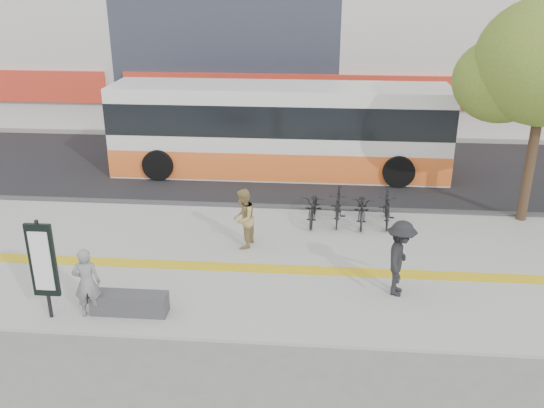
# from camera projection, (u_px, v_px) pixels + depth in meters

# --- Properties ---
(ground) EXTENTS (120.00, 120.00, 0.00)m
(ground) POSITION_uv_depth(u_px,v_px,m) (259.00, 292.00, 13.28)
(ground) COLOR slate
(ground) RESTS_ON ground
(sidewalk) EXTENTS (40.00, 7.00, 0.08)m
(sidewalk) POSITION_uv_depth(u_px,v_px,m) (265.00, 261.00, 14.65)
(sidewalk) COLOR gray
(sidewalk) RESTS_ON ground
(tactile_strip) EXTENTS (40.00, 0.45, 0.01)m
(tactile_strip) POSITION_uv_depth(u_px,v_px,m) (263.00, 268.00, 14.18)
(tactile_strip) COLOR gold
(tactile_strip) RESTS_ON sidewalk
(street) EXTENTS (40.00, 8.00, 0.06)m
(street) POSITION_uv_depth(u_px,v_px,m) (285.00, 168.00, 21.60)
(street) COLOR black
(street) RESTS_ON ground
(curb) EXTENTS (40.00, 0.25, 0.14)m
(curb) POSITION_uv_depth(u_px,v_px,m) (276.00, 208.00, 17.88)
(curb) COLOR #3A3A3D
(curb) RESTS_ON ground
(bench) EXTENTS (1.60, 0.45, 0.45)m
(bench) POSITION_uv_depth(u_px,v_px,m) (130.00, 303.00, 12.26)
(bench) COLOR #3A3A3D
(bench) RESTS_ON sidewalk
(signboard) EXTENTS (0.55, 0.10, 2.20)m
(signboard) POSITION_uv_depth(u_px,v_px,m) (43.00, 262.00, 11.72)
(signboard) COLOR black
(signboard) RESTS_ON sidewalk
(bus) EXTENTS (11.73, 2.78, 3.12)m
(bus) POSITION_uv_depth(u_px,v_px,m) (279.00, 132.00, 20.60)
(bus) COLOR silver
(bus) RESTS_ON street
(bicycle_row) EXTENTS (2.72, 1.76, 1.01)m
(bicycle_row) POSITION_uv_depth(u_px,v_px,m) (349.00, 207.00, 16.60)
(bicycle_row) COLOR black
(bicycle_row) RESTS_ON sidewalk
(seated_woman) EXTENTS (0.63, 0.48, 1.54)m
(seated_woman) POSITION_uv_depth(u_px,v_px,m) (87.00, 283.00, 11.98)
(seated_woman) COLOR black
(seated_woman) RESTS_ON sidewalk
(pedestrian_tan) EXTENTS (0.72, 0.86, 1.59)m
(pedestrian_tan) POSITION_uv_depth(u_px,v_px,m) (243.00, 219.00, 15.04)
(pedestrian_tan) COLOR #9D854E
(pedestrian_tan) RESTS_ON sidewalk
(pedestrian_dark) EXTENTS (0.89, 1.25, 1.74)m
(pedestrian_dark) POSITION_uv_depth(u_px,v_px,m) (400.00, 258.00, 12.77)
(pedestrian_dark) COLOR black
(pedestrian_dark) RESTS_ON sidewalk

